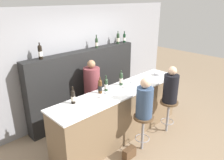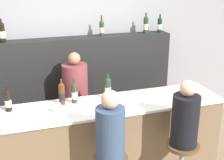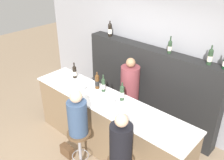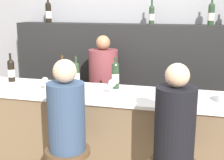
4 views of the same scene
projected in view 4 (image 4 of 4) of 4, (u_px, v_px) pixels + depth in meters
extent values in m
cube|color=gray|center=(126.00, 47.00, 4.33)|extent=(6.40, 0.05, 2.60)
cube|color=brown|center=(96.00, 142.00, 3.20)|extent=(3.07, 0.64, 1.02)
cube|color=white|center=(95.00, 93.00, 3.07)|extent=(3.11, 0.68, 0.03)
cube|color=black|center=(122.00, 85.00, 4.24)|extent=(2.91, 0.28, 1.64)
cylinder|color=black|center=(11.00, 72.00, 3.46)|extent=(0.07, 0.07, 0.21)
cylinder|color=beige|center=(11.00, 73.00, 3.46)|extent=(0.08, 0.08, 0.08)
sphere|color=black|center=(11.00, 63.00, 3.43)|extent=(0.07, 0.07, 0.07)
cylinder|color=black|center=(10.00, 57.00, 3.42)|extent=(0.02, 0.02, 0.09)
cylinder|color=#4C2D14|center=(63.00, 74.00, 3.31)|extent=(0.08, 0.08, 0.23)
cylinder|color=black|center=(63.00, 75.00, 3.31)|extent=(0.08, 0.08, 0.09)
sphere|color=#4C2D14|center=(62.00, 63.00, 3.28)|extent=(0.08, 0.08, 0.08)
cylinder|color=#4C2D14|center=(62.00, 59.00, 3.27)|extent=(0.02, 0.02, 0.07)
cylinder|color=#233823|center=(76.00, 76.00, 3.27)|extent=(0.07, 0.07, 0.22)
cylinder|color=white|center=(76.00, 77.00, 3.27)|extent=(0.07, 0.07, 0.09)
sphere|color=#233823|center=(76.00, 65.00, 3.24)|extent=(0.07, 0.07, 0.07)
cylinder|color=#233823|center=(76.00, 60.00, 3.23)|extent=(0.02, 0.02, 0.09)
cylinder|color=#233823|center=(115.00, 77.00, 3.16)|extent=(0.07, 0.07, 0.24)
cylinder|color=beige|center=(115.00, 78.00, 3.17)|extent=(0.08, 0.08, 0.09)
sphere|color=#233823|center=(115.00, 66.00, 3.14)|extent=(0.07, 0.07, 0.07)
cylinder|color=#233823|center=(115.00, 61.00, 3.12)|extent=(0.02, 0.02, 0.07)
cylinder|color=black|center=(49.00, 14.00, 4.27)|extent=(0.08, 0.08, 0.24)
cylinder|color=white|center=(49.00, 15.00, 4.27)|extent=(0.08, 0.08, 0.10)
sphere|color=black|center=(48.00, 5.00, 4.24)|extent=(0.08, 0.08, 0.08)
cylinder|color=black|center=(48.00, 1.00, 4.23)|extent=(0.02, 0.02, 0.07)
cylinder|color=#233823|center=(152.00, 16.00, 3.93)|extent=(0.07, 0.07, 0.20)
cylinder|color=beige|center=(152.00, 17.00, 3.93)|extent=(0.07, 0.07, 0.08)
sphere|color=#233823|center=(152.00, 8.00, 3.90)|extent=(0.07, 0.07, 0.07)
cylinder|color=#233823|center=(152.00, 3.00, 3.89)|extent=(0.02, 0.02, 0.09)
cylinder|color=#233823|center=(211.00, 16.00, 3.75)|extent=(0.08, 0.08, 0.23)
cylinder|color=beige|center=(211.00, 17.00, 3.75)|extent=(0.08, 0.08, 0.09)
sphere|color=#233823|center=(212.00, 6.00, 3.72)|extent=(0.08, 0.08, 0.08)
cylinder|color=#233823|center=(212.00, 1.00, 3.71)|extent=(0.02, 0.02, 0.08)
cylinder|color=silver|center=(45.00, 90.00, 3.11)|extent=(0.06, 0.06, 0.00)
cylinder|color=silver|center=(45.00, 87.00, 3.11)|extent=(0.01, 0.01, 0.07)
sphere|color=silver|center=(45.00, 80.00, 3.09)|extent=(0.07, 0.07, 0.07)
cylinder|color=silver|center=(112.00, 95.00, 2.95)|extent=(0.07, 0.07, 0.00)
cylinder|color=silver|center=(112.00, 91.00, 2.94)|extent=(0.01, 0.01, 0.08)
sphere|color=silver|center=(112.00, 83.00, 2.92)|extent=(0.08, 0.08, 0.08)
cylinder|color=brown|center=(68.00, 151.00, 2.59)|extent=(0.38, 0.38, 0.04)
cylinder|color=#334766|center=(66.00, 117.00, 2.52)|extent=(0.30, 0.30, 0.57)
sphere|color=#D8AD8C|center=(65.00, 71.00, 2.43)|extent=(0.19, 0.19, 0.19)
cylinder|color=black|center=(175.00, 126.00, 2.31)|extent=(0.30, 0.30, 0.59)
sphere|color=#D8AD8C|center=(177.00, 75.00, 2.22)|extent=(0.18, 0.18, 0.18)
cylinder|color=brown|center=(103.00, 103.00, 3.91)|extent=(0.36, 0.36, 1.35)
sphere|color=#936B4C|center=(103.00, 43.00, 3.73)|extent=(0.17, 0.17, 0.17)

